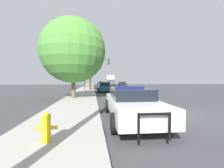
{
  "coord_description": "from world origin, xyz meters",
  "views": [
    {
      "loc": [
        -3.94,
        -7.38,
        1.76
      ],
      "look_at": [
        -0.42,
        19.83,
        1.03
      ],
      "focal_mm": 24.0,
      "sensor_mm": 36.0,
      "label": 1
    }
  ],
  "objects_px": {
    "fire_hydrant": "(46,126)",
    "box_truck": "(110,80)",
    "traffic_light": "(94,67)",
    "tree_sidewalk_far": "(85,69)",
    "car_background_midblock": "(104,87)",
    "police_car": "(131,103)",
    "car_background_distant": "(100,83)",
    "tree_sidewalk_near": "(73,51)",
    "car_background_oncoming": "(122,85)",
    "tree_sidewalk_mid": "(90,60)"
  },
  "relations": [
    {
      "from": "box_truck",
      "to": "tree_sidewalk_mid",
      "type": "height_order",
      "value": "tree_sidewalk_mid"
    },
    {
      "from": "car_background_midblock",
      "to": "tree_sidewalk_mid",
      "type": "height_order",
      "value": "tree_sidewalk_mid"
    },
    {
      "from": "box_truck",
      "to": "tree_sidewalk_mid",
      "type": "distance_m",
      "value": 24.41
    },
    {
      "from": "tree_sidewalk_far",
      "to": "car_background_oncoming",
      "type": "bearing_deg",
      "value": -29.49
    },
    {
      "from": "tree_sidewalk_near",
      "to": "tree_sidewalk_mid",
      "type": "xyz_separation_m",
      "value": [
        1.34,
        11.5,
        0.64
      ]
    },
    {
      "from": "police_car",
      "to": "tree_sidewalk_mid",
      "type": "xyz_separation_m",
      "value": [
        -2.09,
        19.24,
        4.34
      ]
    },
    {
      "from": "fire_hydrant",
      "to": "police_car",
      "type": "bearing_deg",
      "value": 39.76
    },
    {
      "from": "car_background_distant",
      "to": "tree_sidewalk_near",
      "type": "height_order",
      "value": "tree_sidewalk_near"
    },
    {
      "from": "car_background_oncoming",
      "to": "car_background_midblock",
      "type": "bearing_deg",
      "value": 69.69
    },
    {
      "from": "car_background_midblock",
      "to": "tree_sidewalk_mid",
      "type": "distance_m",
      "value": 6.26
    },
    {
      "from": "car_background_distant",
      "to": "tree_sidewalk_near",
      "type": "xyz_separation_m",
      "value": [
        -4.27,
        -35.95,
        3.75
      ]
    },
    {
      "from": "tree_sidewalk_far",
      "to": "tree_sidewalk_mid",
      "type": "distance_m",
      "value": 12.79
    },
    {
      "from": "car_background_midblock",
      "to": "tree_sidewalk_far",
      "type": "height_order",
      "value": "tree_sidewalk_far"
    },
    {
      "from": "car_background_distant",
      "to": "police_car",
      "type": "bearing_deg",
      "value": -92.03
    },
    {
      "from": "traffic_light",
      "to": "box_truck",
      "type": "height_order",
      "value": "traffic_light"
    },
    {
      "from": "traffic_light",
      "to": "tree_sidewalk_far",
      "type": "distance_m",
      "value": 13.47
    },
    {
      "from": "fire_hydrant",
      "to": "box_truck",
      "type": "distance_m",
      "value": 45.55
    },
    {
      "from": "fire_hydrant",
      "to": "box_truck",
      "type": "xyz_separation_m",
      "value": [
        6.96,
        45.0,
        1.19
      ]
    },
    {
      "from": "police_car",
      "to": "fire_hydrant",
      "type": "bearing_deg",
      "value": 41.71
    },
    {
      "from": "car_background_midblock",
      "to": "box_truck",
      "type": "distance_m",
      "value": 27.72
    },
    {
      "from": "police_car",
      "to": "tree_sidewalk_far",
      "type": "bearing_deg",
      "value": -81.45
    },
    {
      "from": "box_truck",
      "to": "traffic_light",
      "type": "bearing_deg",
      "value": 79.16
    },
    {
      "from": "police_car",
      "to": "tree_sidewalk_near",
      "type": "xyz_separation_m",
      "value": [
        -3.43,
        7.73,
        3.7
      ]
    },
    {
      "from": "car_background_oncoming",
      "to": "tree_sidewalk_far",
      "type": "bearing_deg",
      "value": -26.78
    },
    {
      "from": "car_background_midblock",
      "to": "car_background_distant",
      "type": "distance_m",
      "value": 28.48
    },
    {
      "from": "car_background_midblock",
      "to": "fire_hydrant",
      "type": "bearing_deg",
      "value": -99.41
    },
    {
      "from": "fire_hydrant",
      "to": "car_background_oncoming",
      "type": "xyz_separation_m",
      "value": [
        7.86,
        29.4,
        0.19
      ]
    },
    {
      "from": "traffic_light",
      "to": "car_background_distant",
      "type": "height_order",
      "value": "traffic_light"
    },
    {
      "from": "car_background_distant",
      "to": "car_background_oncoming",
      "type": "bearing_deg",
      "value": -76.94
    },
    {
      "from": "car_background_midblock",
      "to": "tree_sidewalk_near",
      "type": "height_order",
      "value": "tree_sidewalk_near"
    },
    {
      "from": "police_car",
      "to": "car_background_midblock",
      "type": "xyz_separation_m",
      "value": [
        -0.02,
        15.21,
        0.01
      ]
    },
    {
      "from": "fire_hydrant",
      "to": "tree_sidewalk_near",
      "type": "relative_size",
      "value": 0.11
    },
    {
      "from": "car_background_oncoming",
      "to": "tree_sidewalk_far",
      "type": "distance_m",
      "value": 10.71
    },
    {
      "from": "fire_hydrant",
      "to": "car_background_distant",
      "type": "relative_size",
      "value": 0.18
    },
    {
      "from": "car_background_distant",
      "to": "tree_sidewalk_far",
      "type": "relative_size",
      "value": 0.62
    },
    {
      "from": "car_background_midblock",
      "to": "police_car",
      "type": "bearing_deg",
      "value": -90.13
    },
    {
      "from": "traffic_light",
      "to": "car_background_midblock",
      "type": "height_order",
      "value": "traffic_light"
    },
    {
      "from": "traffic_light",
      "to": "car_background_midblock",
      "type": "distance_m",
      "value": 4.88
    },
    {
      "from": "fire_hydrant",
      "to": "traffic_light",
      "type": "distance_m",
      "value": 21.39
    },
    {
      "from": "traffic_light",
      "to": "tree_sidewalk_far",
      "type": "height_order",
      "value": "tree_sidewalk_far"
    },
    {
      "from": "traffic_light",
      "to": "box_truck",
      "type": "xyz_separation_m",
      "value": [
        5.44,
        23.93,
        -2.19
      ]
    },
    {
      "from": "car_background_distant",
      "to": "car_background_oncoming",
      "type": "height_order",
      "value": "car_background_oncoming"
    },
    {
      "from": "tree_sidewalk_far",
      "to": "fire_hydrant",
      "type": "bearing_deg",
      "value": -88.63
    },
    {
      "from": "car_background_oncoming",
      "to": "box_truck",
      "type": "relative_size",
      "value": 0.51
    },
    {
      "from": "police_car",
      "to": "traffic_light",
      "type": "height_order",
      "value": "traffic_light"
    },
    {
      "from": "tree_sidewalk_mid",
      "to": "car_background_oncoming",
      "type": "bearing_deg",
      "value": 47.67
    },
    {
      "from": "car_background_distant",
      "to": "box_truck",
      "type": "bearing_deg",
      "value": -19.18
    },
    {
      "from": "police_car",
      "to": "fire_hydrant",
      "type": "xyz_separation_m",
      "value": [
        -2.87,
        -2.39,
        -0.2
      ]
    },
    {
      "from": "car_background_midblock",
      "to": "tree_sidewalk_mid",
      "type": "relative_size",
      "value": 0.56
    },
    {
      "from": "box_truck",
      "to": "tree_sidewalk_mid",
      "type": "relative_size",
      "value": 1.1
    }
  ]
}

